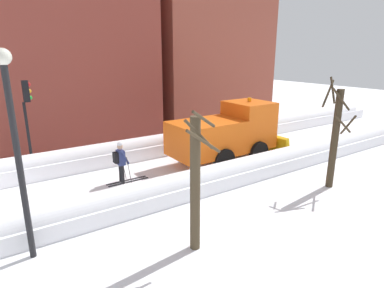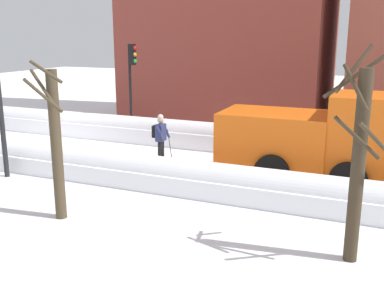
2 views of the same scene
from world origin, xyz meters
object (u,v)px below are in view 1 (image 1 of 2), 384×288
(traffic_light_pole, at_px, (28,110))
(bare_tree_mid, at_px, (335,136))
(bare_tree_near, at_px, (196,183))
(skier, at_px, (121,160))
(plow_truck, at_px, (228,133))
(street_lamp, at_px, (15,134))

(traffic_light_pole, distance_m, bare_tree_mid, 12.79)
(traffic_light_pole, bearing_deg, bare_tree_mid, 50.48)
(traffic_light_pole, relative_size, bare_tree_near, 1.04)
(skier, distance_m, bare_tree_near, 5.73)
(plow_truck, xyz_separation_m, bare_tree_mid, (4.90, 1.41, 0.68))
(plow_truck, relative_size, traffic_light_pole, 1.42)
(bare_tree_mid, bearing_deg, traffic_light_pole, -129.52)
(skier, bearing_deg, plow_truck, 87.68)
(plow_truck, xyz_separation_m, bare_tree_near, (5.42, -5.65, 0.53))
(plow_truck, height_order, bare_tree_mid, bare_tree_mid)
(bare_tree_near, bearing_deg, traffic_light_pole, -162.11)
(traffic_light_pole, distance_m, street_lamp, 6.62)
(street_lamp, distance_m, bare_tree_mid, 11.15)
(bare_tree_near, bearing_deg, street_lamp, -118.63)
(plow_truck, relative_size, bare_tree_mid, 1.34)
(skier, xyz_separation_m, traffic_light_pole, (-3.00, -2.87, 1.96))
(street_lamp, bearing_deg, bare_tree_near, 61.37)
(bare_tree_mid, bearing_deg, bare_tree_near, -85.76)
(skier, relative_size, street_lamp, 0.33)
(plow_truck, bearing_deg, bare_tree_near, -46.18)
(plow_truck, distance_m, skier, 5.59)
(street_lamp, xyz_separation_m, bare_tree_near, (2.13, 3.90, -1.44))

